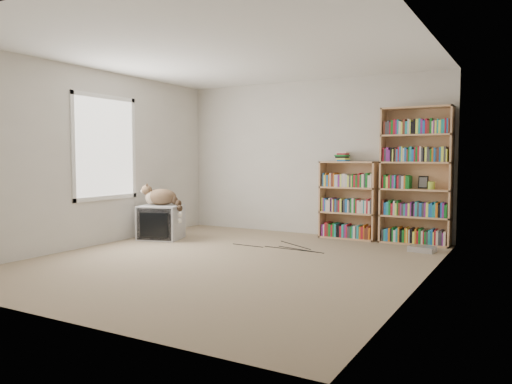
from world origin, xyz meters
The scene contains 17 objects.
floor centered at (0.00, 0.00, 0.00)m, with size 4.50×5.00×0.01m, color gray.
wall_back centered at (0.00, 2.50, 1.25)m, with size 4.50×0.02×2.50m, color silver.
wall_front centered at (0.00, -2.50, 1.25)m, with size 4.50×0.02×2.50m, color silver.
wall_left centered at (-2.25, 0.00, 1.25)m, with size 0.02×5.00×2.50m, color silver.
wall_right centered at (2.25, 0.00, 1.25)m, with size 0.02×5.00×2.50m, color silver.
ceiling centered at (0.00, 0.00, 2.50)m, with size 4.50×5.00×0.02m, color white.
window centered at (-2.24, 0.20, 1.40)m, with size 0.02×1.22×1.52m, color white.
crt_tv centered at (-1.80, 0.89, 0.26)m, with size 0.73×0.69×0.52m.
cat centered at (-1.77, 0.93, 0.61)m, with size 0.78×0.50×0.55m.
bookcase_tall centered at (1.71, 2.36, 0.93)m, with size 0.99×0.30×1.98m.
bookcase_short centered at (0.70, 2.36, 0.55)m, with size 0.87×0.30×1.20m.
book_stack centered at (0.60, 2.32, 1.27)m, with size 0.18×0.23×0.15m, color #AC1628.
green_mug centered at (1.93, 2.34, 0.86)m, with size 0.10×0.10×0.11m, color #A9CB3A.
framed_print centered at (1.79, 2.44, 0.90)m, with size 0.14×0.01×0.18m, color black.
dvd_player centered at (1.92, 1.78, 0.04)m, with size 0.33×0.23×0.08m, color silver.
wall_outlet centered at (-2.24, 1.24, 0.32)m, with size 0.01×0.08×0.13m, color silver.
floor_cables centered at (-0.06, 1.22, 0.00)m, with size 1.20×0.70×0.01m, color black, non-canonical shape.
Camera 1 is at (3.21, -5.05, 1.26)m, focal length 35.00 mm.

